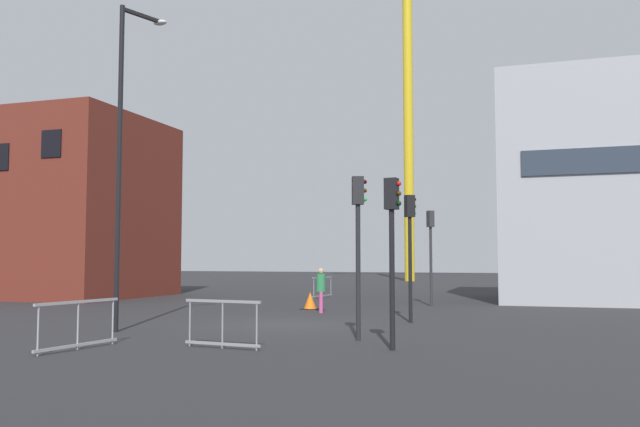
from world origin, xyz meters
The scene contains 13 objects.
ground centered at (0.00, 0.00, 0.00)m, with size 160.00×160.00×0.00m, color #28282B.
brick_building centered at (-16.95, 10.34, 4.73)m, with size 9.98×8.64×9.47m.
construction_crane centered at (-3.02, 40.74, 18.36)m, with size 17.95×3.59×28.43m.
streetlamp_tall centered at (-3.58, -3.28, 5.24)m, with size 0.76×1.42×9.19m.
traffic_light_crosswalk centered at (3.15, 9.31, 2.73)m, with size 0.36×0.38×4.08m.
traffic_light_verge centered at (4.36, -4.69, 2.56)m, with size 0.38×0.28×3.80m.
traffic_light_median centered at (3.21, -3.23, 2.72)m, with size 0.39×0.33×4.05m.
traffic_light_far centered at (3.62, 1.71, 2.71)m, with size 0.38×0.36×4.03m.
pedestrian_walking centered at (-0.24, 4.46, 0.96)m, with size 0.34×0.34×1.66m.
safety_barrier_front centered at (0.66, -5.57, 0.56)m, with size 1.95×0.27×1.08m.
safety_barrier_rear centered at (-3.11, 13.67, 0.56)m, with size 0.39×2.23×1.08m.
safety_barrier_right_run centered at (-2.30, -6.73, 0.56)m, with size 0.38×2.39×1.08m.
traffic_cone_orange centered at (-1.18, 5.97, 0.32)m, with size 0.68×0.68×0.69m.
Camera 1 is at (7.33, -19.09, 2.00)m, focal length 37.04 mm.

